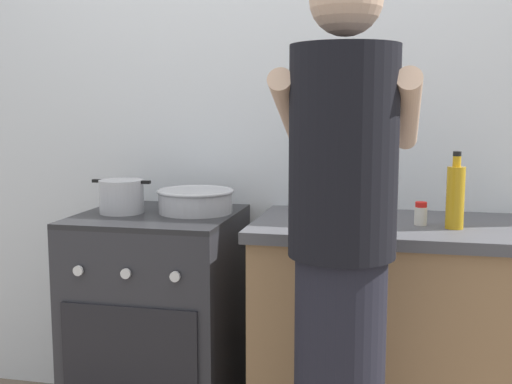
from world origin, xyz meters
name	(u,v)px	position (x,y,z in m)	size (l,w,h in m)	color
back_wall	(311,122)	(0.20, 0.50, 1.25)	(3.20, 0.10, 2.50)	silver
countertop	(390,342)	(0.55, 0.15, 0.45)	(1.00, 0.60, 0.90)	#99724C
stove_range	(160,324)	(-0.35, 0.15, 0.45)	(0.60, 0.62, 0.90)	#2D2D33
pot	(122,196)	(-0.49, 0.13, 0.97)	(0.24, 0.17, 0.13)	#B2B2B7
mixing_bowl	(196,200)	(-0.21, 0.20, 0.95)	(0.30, 0.30, 0.09)	#B7B7BC
utensil_crock	(333,187)	(0.31, 0.34, 1.00)	(0.10, 0.10, 0.33)	silver
spice_bottle	(421,214)	(0.64, 0.12, 0.94)	(0.04, 0.04, 0.08)	silver
oil_bottle	(455,196)	(0.75, 0.08, 1.01)	(0.06, 0.06, 0.26)	gold
person	(341,269)	(0.41, -0.40, 0.86)	(0.41, 0.50, 1.70)	black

